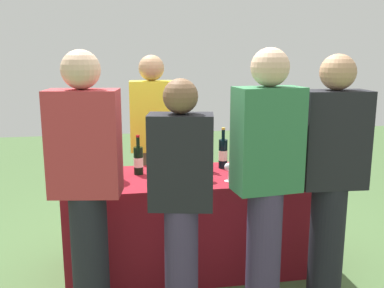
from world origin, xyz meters
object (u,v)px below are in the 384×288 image
wine_bottle_6 (239,155)px  server_pouring (153,141)px  wine_glass_0 (159,169)px  wine_bottle_4 (206,157)px  wine_glass_3 (228,168)px  guest_3 (331,175)px  wine_bottle_2 (179,157)px  guest_0 (86,182)px  wine_bottle_0 (112,163)px  wine_bottle_1 (138,160)px  guest_1 (181,196)px  wine_glass_1 (196,168)px  wine_bottle_7 (278,153)px  guest_2 (266,177)px  wine_glass_4 (249,164)px  ice_bucket (110,169)px  wine_bottle_5 (223,153)px  wine_bottle_3 (192,157)px  wine_glass_5 (264,163)px  wine_glass_2 (207,167)px

wine_bottle_6 → server_pouring: size_ratio=0.19×
server_pouring → wine_glass_0: bearing=93.6°
wine_bottle_4 → wine_glass_3: (0.10, -0.32, -0.01)m
wine_glass_0 → guest_3: 1.20m
wine_bottle_2 → guest_0: guest_0 is taller
wine_bottle_0 → server_pouring: (0.36, 0.56, 0.05)m
wine_bottle_1 → guest_1: size_ratio=0.20×
wine_bottle_2 → wine_glass_1: 0.31m
wine_bottle_7 → guest_2: size_ratio=0.19×
wine_bottle_7 → server_pouring: 1.12m
wine_bottle_7 → wine_glass_4: bearing=-143.1°
guest_2 → wine_glass_4: bearing=76.2°
ice_bucket → guest_1: (0.44, -0.67, -0.02)m
wine_bottle_1 → wine_bottle_5: wine_bottle_5 is taller
wine_bottle_4 → guest_2: size_ratio=0.18×
wine_bottle_0 → wine_bottle_3: bearing=2.6°
wine_bottle_1 → wine_glass_4: (0.83, -0.21, -0.01)m
wine_bottle_3 → wine_glass_5: (0.52, -0.22, -0.02)m
guest_0 → guest_3: 1.57m
wine_bottle_5 → guest_1: size_ratio=0.22×
wine_bottle_3 → wine_glass_3: size_ratio=2.35×
wine_glass_1 → wine_glass_4: size_ratio=1.00×
wine_glass_0 → guest_2: 0.86m
wine_bottle_3 → wine_bottle_6: (0.40, 0.05, -0.01)m
wine_glass_2 → wine_glass_3: wine_glass_2 is taller
wine_bottle_4 → ice_bucket: wine_bottle_4 is taller
wine_bottle_0 → wine_glass_5: wine_bottle_0 is taller
guest_1 → guest_2: guest_2 is taller
wine_bottle_2 → wine_bottle_3: wine_bottle_3 is taller
wine_glass_0 → guest_3: bearing=-26.0°
wine_bottle_2 → wine_bottle_1: bearing=-175.0°
guest_3 → wine_glass_0: bearing=157.4°
wine_glass_4 → guest_3: guest_3 is taller
wine_bottle_4 → wine_glass_3: wine_bottle_4 is taller
wine_glass_4 → guest_0: (-1.18, -0.50, 0.07)m
wine_bottle_1 → guest_2: 1.13m
wine_bottle_1 → wine_bottle_4: size_ratio=1.00×
wine_bottle_6 → wine_glass_1: (-0.42, -0.32, -0.01)m
wine_bottle_6 → guest_3: (0.39, -0.82, 0.04)m
wine_glass_5 → guest_1: size_ratio=0.09×
wine_glass_3 → guest_0: bearing=-157.7°
guest_0 → guest_3: (1.56, -0.06, -0.02)m
guest_0 → wine_bottle_0: bearing=86.6°
wine_glass_4 → ice_bucket: bearing=176.5°
wine_glass_1 → guest_2: size_ratio=0.08×
wine_bottle_2 → guest_1: (-0.11, -0.85, -0.04)m
wine_glass_4 → wine_glass_5: wine_glass_5 is taller
wine_bottle_5 → wine_bottle_1: bearing=-174.1°
wine_glass_4 → guest_1: 0.86m
wine_bottle_2 → guest_2: (0.42, -0.87, 0.07)m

